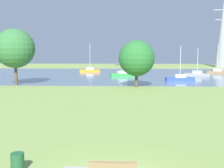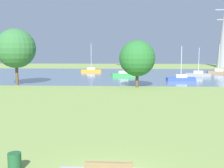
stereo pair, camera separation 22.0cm
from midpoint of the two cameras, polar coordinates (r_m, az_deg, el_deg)
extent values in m
plane|color=#7F994C|center=(32.17, 1.99, -2.27)|extent=(160.00, 160.00, 0.00)
cube|color=olive|center=(10.78, -0.03, -16.69)|extent=(1.80, 0.05, 0.44)
cylinder|color=#1E512D|center=(12.79, -18.95, -14.98)|extent=(0.56, 0.56, 0.80)
cube|color=slate|center=(59.98, 2.44, 1.95)|extent=(140.00, 40.00, 0.02)
cube|color=green|center=(55.58, 2.45, 1.88)|extent=(5.03, 2.84, 0.60)
cube|color=white|center=(55.53, 2.45, 2.45)|extent=(2.04, 1.58, 0.50)
cylinder|color=silver|center=(55.42, 2.46, 4.53)|extent=(0.10, 0.10, 4.53)
cube|color=gray|center=(58.54, 17.46, 1.83)|extent=(5.02, 2.67, 0.60)
cube|color=white|center=(58.50, 17.48, 2.36)|extent=(2.02, 1.52, 0.50)
cylinder|color=silver|center=(58.38, 17.56, 4.65)|extent=(0.10, 0.10, 5.17)
cube|color=orange|center=(67.01, -4.20, 2.71)|extent=(4.88, 1.77, 0.60)
cube|color=white|center=(66.97, -4.20, 3.18)|extent=(1.86, 1.20, 0.50)
cylinder|color=silver|center=(66.85, -4.22, 5.65)|extent=(0.10, 0.10, 6.29)
cube|color=blue|center=(48.41, 14.12, 0.96)|extent=(4.91, 1.89, 0.60)
cube|color=white|center=(48.36, 14.14, 1.61)|extent=(1.88, 1.24, 0.50)
cylinder|color=silver|center=(48.21, 14.23, 4.45)|extent=(0.10, 0.10, 5.31)
cube|color=brown|center=(66.70, 21.17, 2.25)|extent=(4.95, 2.10, 0.60)
cube|color=white|center=(66.66, 21.19, 2.72)|extent=(1.93, 1.32, 0.50)
cylinder|color=silver|center=(66.54, 21.29, 5.06)|extent=(0.10, 0.10, 5.94)
cylinder|color=brown|center=(43.85, -18.88, 2.04)|extent=(0.44, 0.44, 3.43)
sphere|color=#336D37|center=(43.73, -19.07, 6.96)|extent=(5.84, 5.84, 5.84)
cylinder|color=brown|center=(39.06, 5.33, 1.02)|extent=(0.44, 0.44, 2.31)
sphere|color=#27692D|center=(38.88, 5.38, 5.30)|extent=(5.04, 5.04, 5.04)
camera|label=1|loc=(0.11, -89.78, 0.03)|focal=44.37mm
camera|label=2|loc=(0.11, 90.22, -0.03)|focal=44.37mm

